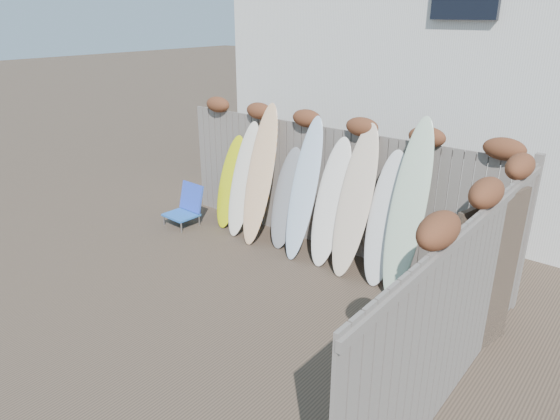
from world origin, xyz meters
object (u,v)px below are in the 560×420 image
Objects in this scene: lattice_panel at (484,282)px; surfboard_0 at (230,182)px; wooden_crate at (440,324)px; beach_chair at (186,206)px.

surfboard_0 is (-4.79, 0.98, -0.13)m from lattice_panel.
wooden_crate is at bearing -11.47° from surfboard_0.
lattice_panel is (0.35, 0.17, 0.61)m from wooden_crate.
beach_chair is 0.96m from surfboard_0.
beach_chair is 5.51m from lattice_panel.
beach_chair is 0.43× the size of surfboard_0.
lattice_panel reaches higher than wooden_crate.
beach_chair is 5.16m from wooden_crate.
wooden_crate is 0.40× the size of surfboard_0.
surfboard_0 reaches higher than wooden_crate.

